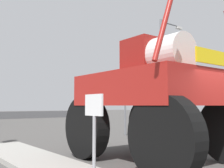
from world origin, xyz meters
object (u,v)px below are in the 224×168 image
(lane_arrow_sign, at_px, (94,121))
(traffic_signal_near_right, at_px, (123,90))
(oversize_sprayer, at_px, (155,97))
(streetlight_near_right, at_px, (164,67))

(lane_arrow_sign, bearing_deg, traffic_signal_near_right, 46.18)
(oversize_sprayer, distance_m, traffic_signal_near_right, 7.12)
(traffic_signal_near_right, bearing_deg, lane_arrow_sign, -133.82)
(traffic_signal_near_right, distance_m, streetlight_near_right, 4.33)
(oversize_sprayer, distance_m, streetlight_near_right, 10.33)
(oversize_sprayer, bearing_deg, streetlight_near_right, -49.95)
(oversize_sprayer, height_order, streetlight_near_right, streetlight_near_right)
(oversize_sprayer, xyz_separation_m, streetlight_near_right, (7.77, 6.39, 2.35))
(lane_arrow_sign, relative_size, traffic_signal_near_right, 0.50)
(lane_arrow_sign, distance_m, streetlight_near_right, 13.38)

